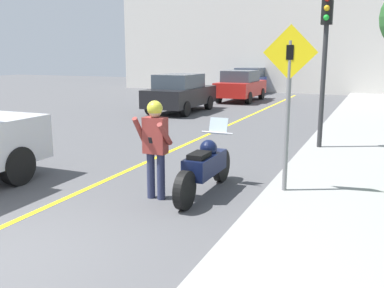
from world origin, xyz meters
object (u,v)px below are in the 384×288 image
object	(u,v)px
parked_car_red	(241,86)
parked_car_blue	(251,80)
motorcycle	(205,166)
person_biker	(155,139)
crossing_sign	(288,93)
traffic_light	(325,42)
parked_car_black	(180,93)

from	to	relation	value
parked_car_red	parked_car_blue	distance (m)	5.47
motorcycle	person_biker	xyz separation A→B (m)	(-0.69, -0.60, 0.55)
parked_car_red	crossing_sign	bearing A→B (deg)	-69.97
parked_car_red	parked_car_blue	world-z (taller)	same
crossing_sign	parked_car_blue	distance (m)	21.94
person_biker	parked_car_blue	world-z (taller)	person_biker
person_biker	traffic_light	size ratio (longest dim) A/B	0.45
parked_car_red	person_biker	bearing A→B (deg)	-77.67
motorcycle	parked_car_blue	xyz separation A→B (m)	(-5.27, 21.20, 0.34)
person_biker	traffic_light	world-z (taller)	traffic_light
traffic_light	parked_car_black	size ratio (longest dim) A/B	0.91
person_biker	traffic_light	distance (m)	5.64
motorcycle	parked_car_red	world-z (taller)	parked_car_red
person_biker	parked_car_blue	distance (m)	22.28
parked_car_blue	parked_car_black	bearing A→B (deg)	-90.36
traffic_light	parked_car_red	distance (m)	13.00
crossing_sign	traffic_light	world-z (taller)	traffic_light
person_biker	traffic_light	bearing A→B (deg)	66.57
motorcycle	crossing_sign	world-z (taller)	crossing_sign
crossing_sign	parked_car_blue	bearing A→B (deg)	107.64
traffic_light	motorcycle	bearing A→B (deg)	-108.50
crossing_sign	parked_car_black	bearing A→B (deg)	124.06
crossing_sign	parked_car_black	xyz separation A→B (m)	(-6.71, 9.93, -1.00)
traffic_light	parked_car_red	world-z (taller)	traffic_light
parked_car_black	parked_car_red	distance (m)	5.68
motorcycle	person_biker	world-z (taller)	person_biker
parked_car_black	parked_car_blue	size ratio (longest dim) A/B	1.00
crossing_sign	parked_car_red	size ratio (longest dim) A/B	0.67
crossing_sign	traffic_light	bearing A→B (deg)	89.00
parked_car_red	parked_car_blue	xyz separation A→B (m)	(-0.99, 5.38, 0.00)
traffic_light	parked_car_red	bearing A→B (deg)	116.44
person_biker	parked_car_red	world-z (taller)	person_biker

